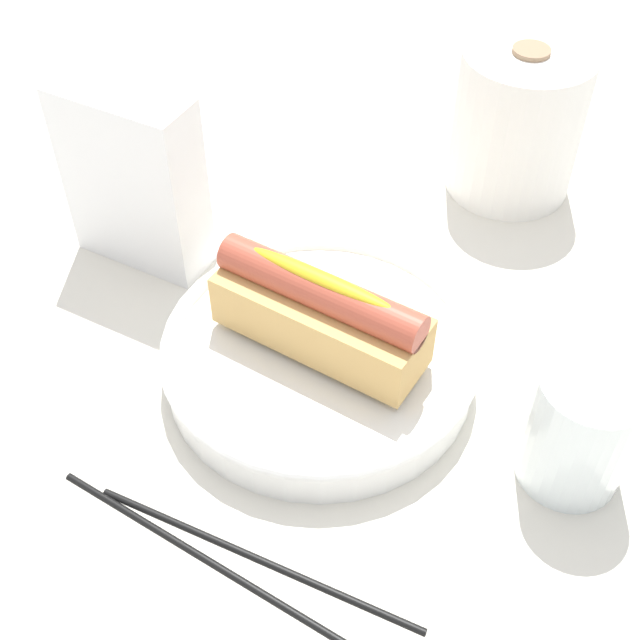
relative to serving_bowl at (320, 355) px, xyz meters
name	(u,v)px	position (x,y,z in m)	size (l,w,h in m)	color
ground_plane	(281,366)	(-0.03, -0.01, -0.02)	(2.40, 2.40, 0.00)	silver
serving_bowl	(320,355)	(0.00, 0.00, 0.00)	(0.23, 0.23, 0.04)	white
hotdog_front	(320,312)	(0.00, 0.00, 0.04)	(0.16, 0.07, 0.06)	tan
water_glass	(579,433)	(0.18, -0.01, 0.02)	(0.07, 0.07, 0.09)	white
paper_towel_roll	(517,122)	(0.07, 0.27, 0.05)	(0.11, 0.11, 0.13)	white
napkin_box	(134,179)	(-0.18, 0.07, 0.06)	(0.11, 0.04, 0.15)	white
chopstick_near	(255,556)	(0.02, -0.15, -0.02)	(0.01, 0.01, 0.22)	black
chopstick_far	(202,556)	(-0.01, -0.16, -0.02)	(0.01, 0.01, 0.22)	black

